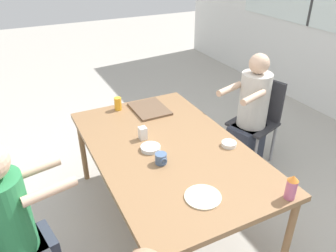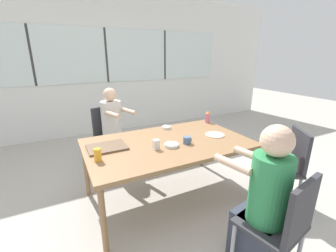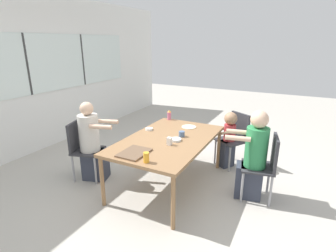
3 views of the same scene
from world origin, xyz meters
name	(u,v)px [view 1 (image 1 of 3)]	position (x,y,z in m)	size (l,w,h in m)	color
ground_plane	(168,216)	(0.00, 0.00, 0.00)	(16.00, 16.00, 0.00)	#B2ADA3
dining_table	(168,152)	(0.00, 0.00, 0.65)	(1.74, 1.07, 0.70)	olive
chair_for_woman_green_shirt	(259,114)	(-0.39, 1.22, 0.52)	(0.50, 0.50, 0.87)	#333338
person_woman_green_shirt	(250,118)	(-0.34, 1.07, 0.53)	(0.43, 0.58, 1.17)	#333847
person_man_blue_shirt	(17,233)	(0.22, -1.10, 0.55)	(0.37, 0.55, 1.18)	#333847
food_tray_dark	(150,109)	(-0.63, 0.13, 0.71)	(0.38, 0.29, 0.02)	brown
coffee_mug	(161,159)	(0.16, -0.13, 0.74)	(0.09, 0.08, 0.08)	slate
sippy_cup	(292,187)	(0.82, 0.40, 0.79)	(0.07, 0.07, 0.16)	#CC668C
juice_glass	(118,104)	(-0.76, -0.12, 0.76)	(0.07, 0.07, 0.12)	gold
milk_carton_small	(143,133)	(-0.19, -0.12, 0.75)	(0.06, 0.06, 0.10)	silver
bowl_white_shallow	(151,148)	(-0.03, -0.13, 0.72)	(0.15, 0.15, 0.03)	silver
bowl_cereal	(229,144)	(0.19, 0.42, 0.72)	(0.11, 0.11, 0.03)	white
plate_tortillas	(203,197)	(0.59, -0.06, 0.71)	(0.22, 0.22, 0.01)	beige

